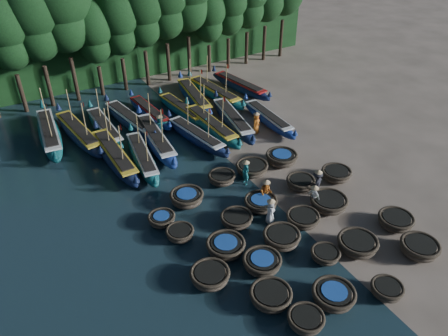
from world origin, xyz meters
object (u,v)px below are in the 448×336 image
long_boat_2 (115,155)px  long_boat_7 (233,119)px  coracle_21 (187,197)px  long_boat_17 (240,86)px  fisherman_4 (314,196)px  long_boat_13 (150,112)px  long_boat_4 (155,139)px  coracle_18 (301,183)px  long_boat_3 (142,157)px  long_boat_15 (194,97)px  fisherman_3 (317,182)px  coracle_12 (282,238)px  coracle_7 (325,255)px  long_boat_8 (268,118)px  fisherman_6 (256,123)px  fisherman_1 (246,172)px  coracle_17 (261,203)px  long_boat_11 (105,128)px  coracle_20 (162,219)px  coracle_10 (210,276)px  fisherman_2 (266,191)px  coracle_3 (387,289)px  coracle_16 (237,219)px  coracle_6 (262,262)px  fisherman_5 (160,125)px  coracle_14 (329,202)px  coracle_23 (252,168)px  coracle_24 (282,158)px  coracle_11 (226,246)px  long_boat_10 (79,133)px  coracle_15 (180,233)px  coracle_2 (334,295)px  coracle_4 (419,248)px  coracle_5 (271,296)px  coracle_19 (336,174)px  long_boat_16 (215,92)px  long_boat_5 (196,136)px  coracle_1 (306,320)px  long_boat_14 (182,109)px  fisherman_0 (270,211)px  coracle_9 (396,220)px  coracle_22 (222,178)px  coracle_8 (357,244)px

long_boat_2 → long_boat_7: (10.26, 0.45, -0.02)m
coracle_21 → long_boat_17: bearing=46.9°
long_boat_17 → fisherman_4: bearing=-117.1°
long_boat_13 → long_boat_4: bearing=-111.5°
coracle_18 → long_boat_3: size_ratio=0.26×
long_boat_15 → fisherman_3: 16.20m
coracle_12 → long_boat_4: long_boat_4 is taller
coracle_7 → long_boat_2: bearing=114.2°
long_boat_8 → long_boat_17: long_boat_17 is taller
fisherman_4 → fisherman_6: 9.84m
fisherman_1 → fisherman_4: size_ratio=1.17×
coracle_17 → long_boat_11: bearing=111.5°
long_boat_11 → fisherman_6: 12.15m
fisherman_1 → coracle_20: bearing=-80.7°
coracle_10 → fisherman_2: size_ratio=1.16×
coracle_3 → coracle_16: coracle_3 is taller
coracle_6 → fisherman_5: fisherman_5 is taller
fisherman_5 → coracle_14: bearing=108.0°
coracle_23 → coracle_24: size_ratio=1.04×
fisherman_2 → coracle_11: bearing=-99.6°
coracle_12 → long_boat_10: bearing=111.2°
coracle_15 → long_boat_7: long_boat_7 is taller
coracle_11 → fisherman_2: size_ratio=1.48×
coracle_2 → long_boat_2: size_ratio=0.29×
coracle_18 → fisherman_2: fisherman_2 is taller
coracle_4 → long_boat_8: long_boat_8 is taller
coracle_5 → coracle_21: (-0.14, 8.99, 0.06)m
coracle_5 → coracle_11: size_ratio=0.88×
coracle_19 → long_boat_13: long_boat_13 is taller
coracle_11 → long_boat_17: (12.08, 17.81, 0.11)m
long_boat_2 → fisherman_1: bearing=-46.5°
coracle_17 → long_boat_16: (5.34, 15.44, 0.19)m
coracle_14 → long_boat_5: (-3.45, 11.39, 0.09)m
coracle_1 → long_boat_5: long_boat_5 is taller
coracle_1 → long_boat_7: bearing=68.8°
coracle_6 → coracle_24: size_ratio=0.81×
coracle_1 → coracle_20: coracle_1 is taller
coracle_7 → coracle_6: bearing=159.9°
coracle_1 → long_boat_3: bearing=95.0°
coracle_6 → fisherman_5: size_ratio=1.13×
coracle_16 → long_boat_14: bearing=77.0°
long_boat_15 → fisherman_0: long_boat_15 is taller
coracle_9 → long_boat_7: 15.62m
long_boat_2 → fisherman_4: size_ratio=5.32×
coracle_6 → coracle_16: bearing=79.4°
coracle_22 → long_boat_7: 8.09m
coracle_14 → fisherman_4: (-0.72, 0.64, 0.38)m
coracle_8 → long_boat_2: size_ratio=0.29×
coracle_11 → fisherman_6: (8.90, 10.32, 0.48)m
coracle_10 → coracle_14: coracle_14 is taller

